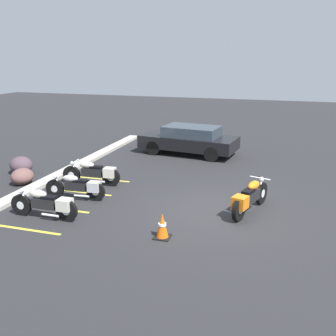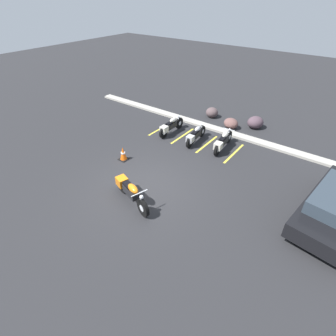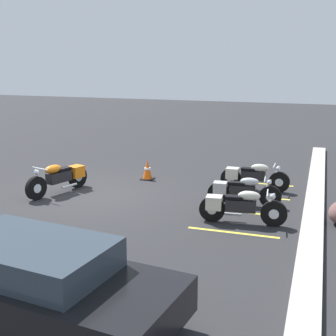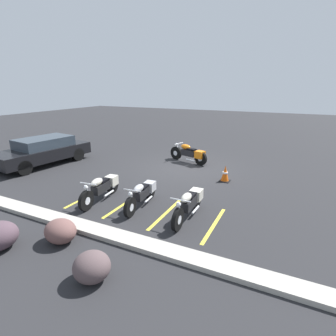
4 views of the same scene
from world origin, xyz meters
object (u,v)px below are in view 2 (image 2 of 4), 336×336
(motorcycle_orange_featured, at_px, (130,191))
(parked_bike_2, at_px, (223,142))
(landscape_rock_0, at_px, (231,123))
(parked_bike_0, at_px, (170,126))
(parked_bike_1, at_px, (195,135))
(traffic_cone, at_px, (123,154))
(landscape_rock_1, at_px, (212,112))
(landscape_rock_2, at_px, (255,122))

(motorcycle_orange_featured, relative_size, parked_bike_2, 1.04)
(parked_bike_2, xyz_separation_m, landscape_rock_0, (-0.71, 2.41, -0.15))
(motorcycle_orange_featured, distance_m, parked_bike_0, 5.65)
(motorcycle_orange_featured, height_order, parked_bike_1, motorcycle_orange_featured)
(landscape_rock_0, bearing_deg, traffic_cone, -112.83)
(parked_bike_2, relative_size, landscape_rock_1, 2.86)
(landscape_rock_1, bearing_deg, parked_bike_0, -102.72)
(parked_bike_1, distance_m, parked_bike_2, 1.44)
(landscape_rock_0, distance_m, landscape_rock_2, 1.37)
(parked_bike_0, xyz_separation_m, landscape_rock_2, (3.39, 3.40, -0.10))
(parked_bike_0, relative_size, traffic_cone, 3.19)
(parked_bike_0, bearing_deg, landscape_rock_2, -45.09)
(parked_bike_0, distance_m, parked_bike_1, 1.60)
(parked_bike_0, distance_m, parked_bike_2, 3.03)
(parked_bike_1, distance_m, landscape_rock_2, 3.89)
(parked_bike_1, distance_m, landscape_rock_1, 3.41)
(landscape_rock_2, bearing_deg, motorcycle_orange_featured, -98.80)
(landscape_rock_2, xyz_separation_m, traffic_cone, (-3.58, -6.79, -0.03))
(parked_bike_0, relative_size, landscape_rock_1, 2.81)
(traffic_cone, bearing_deg, landscape_rock_2, 62.24)
(motorcycle_orange_featured, bearing_deg, traffic_cone, 157.74)
(traffic_cone, bearing_deg, parked_bike_1, 61.98)
(landscape_rock_0, bearing_deg, parked_bike_0, -132.29)
(landscape_rock_0, bearing_deg, motorcycle_orange_featured, -91.95)
(landscape_rock_2, height_order, traffic_cone, landscape_rock_2)
(parked_bike_2, height_order, traffic_cone, parked_bike_2)
(parked_bike_2, bearing_deg, landscape_rock_1, 31.39)
(motorcycle_orange_featured, height_order, landscape_rock_2, motorcycle_orange_featured)
(landscape_rock_1, relative_size, traffic_cone, 1.14)
(parked_bike_2, distance_m, traffic_cone, 4.78)
(motorcycle_orange_featured, relative_size, landscape_rock_1, 2.96)
(parked_bike_2, height_order, landscape_rock_2, parked_bike_2)
(motorcycle_orange_featured, xyz_separation_m, traffic_cone, (-2.24, 1.87, -0.16))
(motorcycle_orange_featured, height_order, landscape_rock_1, motorcycle_orange_featured)
(parked_bike_0, height_order, parked_bike_1, parked_bike_0)
(parked_bike_0, bearing_deg, parked_bike_2, -87.42)
(parked_bike_1, bearing_deg, landscape_rock_1, 10.06)
(landscape_rock_2, bearing_deg, parked_bike_0, -134.94)
(landscape_rock_0, relative_size, traffic_cone, 1.28)
(motorcycle_orange_featured, xyz_separation_m, parked_bike_2, (0.97, 5.40, -0.03))
(parked_bike_2, distance_m, landscape_rock_1, 3.86)
(parked_bike_0, xyz_separation_m, parked_bike_1, (1.60, -0.05, -0.02))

